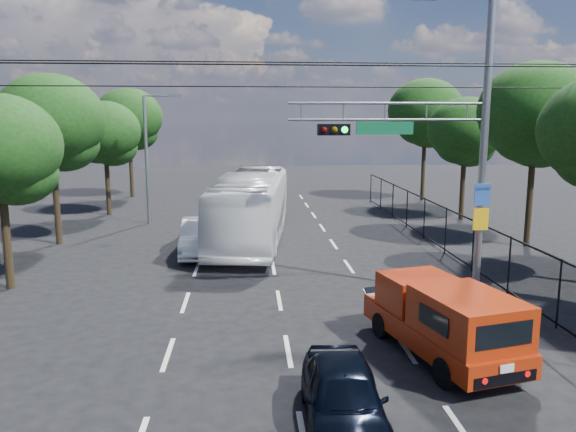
{
  "coord_description": "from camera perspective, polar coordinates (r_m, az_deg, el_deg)",
  "views": [
    {
      "loc": [
        -0.96,
        -9.34,
        5.79
      ],
      "look_at": [
        0.27,
        7.78,
        2.8
      ],
      "focal_mm": 35.0,
      "sensor_mm": 36.0,
      "label": 1
    }
  ],
  "objects": [
    {
      "name": "tree_right_c",
      "position": [
        27.52,
        23.86,
        8.94
      ],
      "size": [
        5.1,
        5.1,
        8.29
      ],
      "color": "black",
      "rests_on": "ground"
    },
    {
      "name": "tree_right_d",
      "position": [
        33.74,
        17.58,
        7.84
      ],
      "size": [
        4.32,
        4.32,
        7.02
      ],
      "color": "black",
      "rests_on": "ground"
    },
    {
      "name": "white_van",
      "position": [
        24.44,
        -8.82,
        -2.11
      ],
      "size": [
        1.75,
        4.67,
        1.52
      ],
      "primitive_type": "imported",
      "rotation": [
        0.0,
        0.0,
        0.03
      ],
      "color": "white",
      "rests_on": "ground"
    },
    {
      "name": "fence_right",
      "position": [
        23.64,
        17.22,
        -2.18
      ],
      "size": [
        0.06,
        34.03,
        2.0
      ],
      "color": "black",
      "rests_on": "ground"
    },
    {
      "name": "signal_mast",
      "position": [
        18.43,
        15.84,
        7.81
      ],
      "size": [
        6.43,
        0.39,
        9.5
      ],
      "color": "slate",
      "rests_on": "ground"
    },
    {
      "name": "tree_right_e",
      "position": [
        41.33,
        13.8,
        9.81
      ],
      "size": [
        5.28,
        5.28,
        8.58
      ],
      "color": "black",
      "rests_on": "ground"
    },
    {
      "name": "navy_hatchback",
      "position": [
        11.09,
        5.66,
        -17.84
      ],
      "size": [
        1.7,
        3.84,
        1.28
      ],
      "primitive_type": "imported",
      "rotation": [
        0.0,
        0.0,
        -0.05
      ],
      "color": "black",
      "rests_on": "ground"
    },
    {
      "name": "streetlight_left",
      "position": [
        31.85,
        -13.9,
        6.27
      ],
      "size": [
        2.09,
        0.22,
        7.08
      ],
      "color": "slate",
      "rests_on": "ground"
    },
    {
      "name": "red_pickup",
      "position": [
        14.39,
        15.46,
        -9.95
      ],
      "size": [
        2.93,
        5.29,
        1.87
      ],
      "color": "black",
      "rests_on": "ground"
    },
    {
      "name": "tree_left_c",
      "position": [
        27.8,
        -22.87,
        8.31
      ],
      "size": [
        4.8,
        4.8,
        7.8
      ],
      "color": "black",
      "rests_on": "ground"
    },
    {
      "name": "lane_markings",
      "position": [
        24.07,
        -1.71,
        -4.03
      ],
      "size": [
        6.12,
        38.0,
        0.01
      ],
      "color": "beige",
      "rests_on": "ground"
    },
    {
      "name": "tree_left_e",
      "position": [
        43.23,
        -15.83,
        9.17
      ],
      "size": [
        4.92,
        4.92,
        7.99
      ],
      "color": "black",
      "rests_on": "ground"
    },
    {
      "name": "tree_left_d",
      "position": [
        35.4,
        -18.05,
        7.67
      ],
      "size": [
        4.2,
        4.2,
        6.83
      ],
      "color": "black",
      "rests_on": "ground"
    },
    {
      "name": "utility_wires",
      "position": [
        18.26,
        -1.12,
        14.41
      ],
      "size": [
        22.0,
        5.04,
        0.74
      ],
      "color": "black",
      "rests_on": "ground"
    },
    {
      "name": "white_bus",
      "position": [
        26.64,
        -3.71,
        0.91
      ],
      "size": [
        4.12,
        12.04,
        3.29
      ],
      "primitive_type": "imported",
      "rotation": [
        0.0,
        0.0,
        -0.12
      ],
      "color": "white",
      "rests_on": "ground"
    },
    {
      "name": "tree_left_b",
      "position": [
        21.07,
        -27.21,
        5.51
      ],
      "size": [
        4.08,
        4.08,
        6.63
      ],
      "color": "black",
      "rests_on": "ground"
    }
  ]
}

